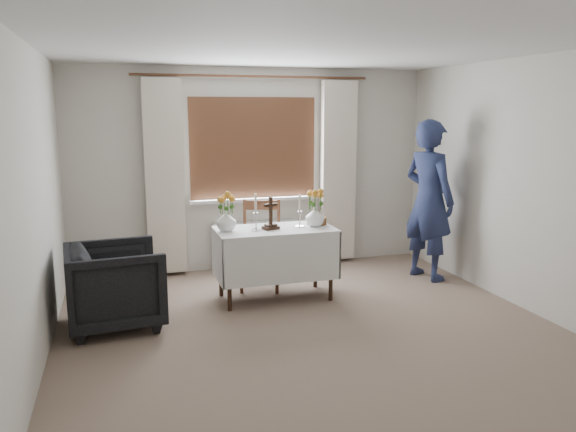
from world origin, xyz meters
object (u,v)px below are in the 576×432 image
Objects in this scene: altar_table at (275,264)px; flower_vase_right at (315,216)px; wooden_chair at (260,245)px; person at (429,200)px; wooden_cross at (271,213)px; flower_vase_left at (226,221)px; armchair at (116,286)px.

altar_table is 5.92× the size of flower_vase_right.
altar_table is 0.66m from flower_vase_right.
person is (2.00, -0.18, 0.45)m from wooden_chair.
wooden_cross is (-0.05, -0.02, 0.55)m from altar_table.
wooden_cross is at bearing -69.83° from wooden_chair.
flower_vase_left is at bearing -121.44° from wooden_chair.
wooden_cross is at bearing -5.56° from flower_vase_left.
armchair is (-1.56, -0.72, -0.10)m from wooden_chair.
wooden_chair reaches higher than armchair.
flower_vase_right reaches higher than altar_table.
person is 8.98× the size of flower_vase_right.
flower_vase_left is (-0.46, 0.04, -0.06)m from wooden_cross.
flower_vase_left is at bearing 157.33° from wooden_cross.
armchair is at bearing -171.10° from flower_vase_right.
altar_table is at bearing 6.55° from wooden_cross.
wooden_chair is (-0.06, 0.39, 0.11)m from altar_table.
flower_vase_right is (-1.50, -0.22, -0.07)m from person.
altar_table is 3.66× the size of wooden_cross.
flower_vase_left reaches higher than armchair.
flower_vase_left is 1.02× the size of flower_vase_right.
wooden_chair is at bearing 66.58° from person.
person is at bearing 8.24° from flower_vase_right.
wooden_chair reaches higher than altar_table.
wooden_chair is at bearing 39.68° from flower_vase_left.
armchair is at bearing -168.62° from altar_table.
person reaches higher than wooden_cross.
wooden_chair is 0.60m from wooden_cross.
wooden_chair is at bearing 141.74° from flower_vase_right.
flower_vase_right is (2.06, 0.32, 0.48)m from armchair.
flower_vase_right is (0.44, -0.00, 0.49)m from altar_table.
altar_table is at bearing 179.58° from flower_vase_right.
wooden_chair is 1.72m from armchair.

